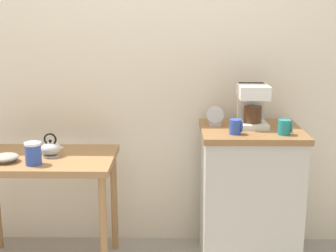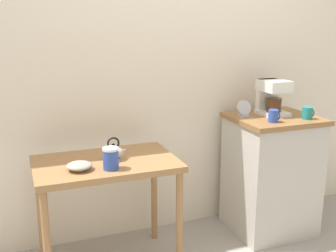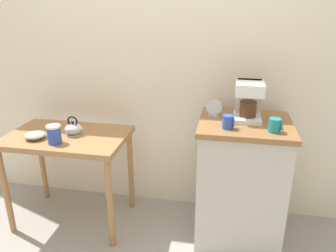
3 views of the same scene
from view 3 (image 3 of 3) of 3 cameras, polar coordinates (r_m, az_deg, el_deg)
The scene contains 11 objects.
ground_plane at distance 2.69m, azimuth -2.48°, elevation -16.96°, with size 8.00×8.00×0.00m, color gray.
back_wall at distance 2.52m, azimuth 1.51°, elevation 15.22°, with size 4.40×0.10×2.80m, color beige.
wooden_table at distance 2.54m, azimuth -17.19°, elevation -3.53°, with size 0.88×0.57×0.74m.
kitchen_counter at distance 2.40m, azimuth 12.62°, elevation -9.42°, with size 0.61×0.56×0.91m.
bowl_stoneware at distance 2.49m, azimuth -22.32°, elevation -1.50°, with size 0.15×0.15×0.05m.
teakettle at distance 2.46m, azimuth -16.30°, elevation -0.48°, with size 0.15×0.12×0.15m.
canister_enamel at distance 2.35m, azimuth -19.41°, elevation -1.40°, with size 0.10×0.10×0.13m.
coffee_maker at distance 2.23m, azimuth 14.01°, elevation 4.67°, with size 0.18×0.22×0.26m.
mug_blue at distance 2.06m, azimuth 10.56°, elevation 0.69°, with size 0.07×0.07×0.09m.
mug_dark_teal at distance 2.07m, azimuth 18.34°, elevation 0.11°, with size 0.08×0.07×0.09m.
table_clock at distance 2.27m, azimuth 8.11°, elevation 3.00°, with size 0.11×0.05×0.12m.
Camera 3 is at (0.51, -2.06, 1.64)m, focal length 34.61 mm.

